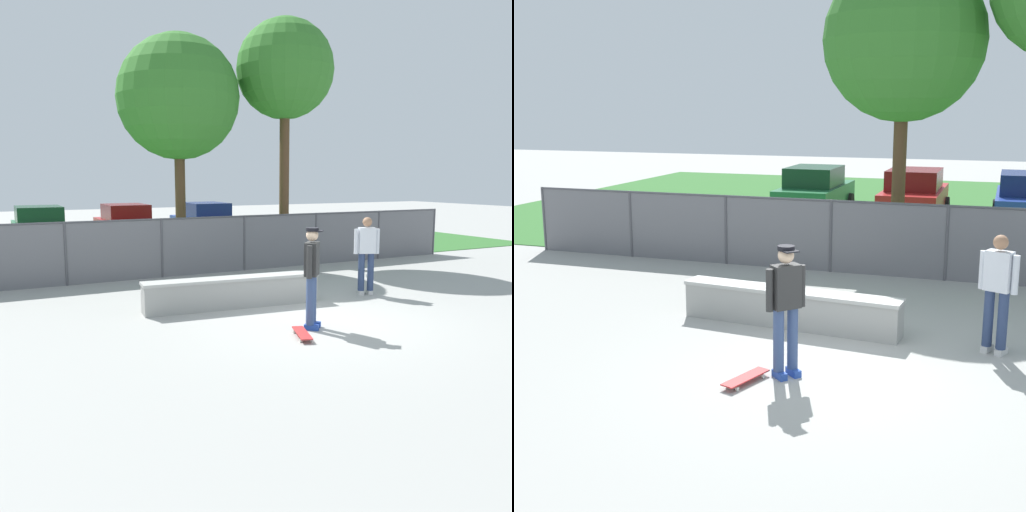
% 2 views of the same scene
% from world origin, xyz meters
% --- Properties ---
extents(ground_plane, '(80.00, 80.00, 0.00)m').
position_xyz_m(ground_plane, '(0.00, 0.00, 0.00)').
color(ground_plane, '#9E9E99').
extents(grass_strip, '(29.58, 20.00, 0.02)m').
position_xyz_m(grass_strip, '(0.00, 16.16, 0.01)').
color(grass_strip, '#336B2D').
rests_on(grass_strip, ground).
extents(concrete_ledge, '(3.85, 0.84, 0.65)m').
position_xyz_m(concrete_ledge, '(-0.98, 1.82, 0.33)').
color(concrete_ledge, '#999993').
rests_on(concrete_ledge, ground).
extents(skateboarder, '(0.45, 0.47, 1.84)m').
position_xyz_m(skateboarder, '(-0.39, -0.31, 1.03)').
color(skateboarder, '#2647A5').
rests_on(skateboarder, ground).
extents(skateboard, '(0.45, 0.82, 0.09)m').
position_xyz_m(skateboard, '(-0.83, -0.71, 0.07)').
color(skateboard, red).
rests_on(skateboard, ground).
extents(chainlink_fence, '(17.65, 0.07, 1.63)m').
position_xyz_m(chainlink_fence, '(0.00, 5.86, 0.89)').
color(chainlink_fence, '#4C4C51').
rests_on(chainlink_fence, ground).
extents(tree_near_left, '(3.73, 3.73, 6.99)m').
position_xyz_m(tree_near_left, '(-0.06, 7.69, 5.10)').
color(tree_near_left, '#513823').
rests_on(tree_near_left, ground).
extents(tree_near_right, '(3.12, 3.12, 7.70)m').
position_xyz_m(tree_near_right, '(3.29, 7.05, 6.08)').
color(tree_near_right, '#513823').
rests_on(tree_near_right, ground).
extents(car_green, '(2.05, 4.22, 1.66)m').
position_xyz_m(car_green, '(-3.67, 13.56, 0.84)').
color(car_green, '#1E6638').
rests_on(car_green, ground).
extents(car_red, '(2.05, 4.22, 1.66)m').
position_xyz_m(car_red, '(-0.38, 13.64, 0.84)').
color(car_red, '#B21E1E').
rests_on(car_red, ground).
extents(car_blue, '(2.05, 4.22, 1.66)m').
position_xyz_m(car_blue, '(3.05, 13.52, 0.84)').
color(car_blue, '#233D9E').
rests_on(car_blue, ground).
extents(bystander, '(0.56, 0.39, 1.82)m').
position_xyz_m(bystander, '(2.32, 1.54, 1.01)').
color(bystander, beige).
rests_on(bystander, ground).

